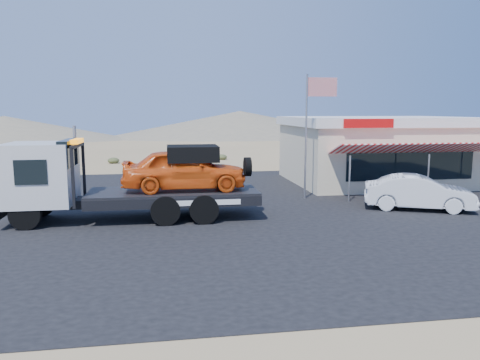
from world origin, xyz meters
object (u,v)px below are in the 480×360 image
at_px(tow_truck, 128,177).
at_px(flagpole, 311,122).
at_px(white_sedan, 419,192).
at_px(jerky_store, 377,149).

distance_m(tow_truck, flagpole, 9.27).
height_order(tow_truck, flagpole, flagpole).
xyz_separation_m(white_sedan, flagpole, (-3.90, 3.31, 2.99)).
xyz_separation_m(tow_truck, white_sedan, (12.36, -0.11, -0.95)).
bearing_deg(white_sedan, flagpole, 72.28).
relative_size(jerky_store, flagpole, 1.73).
xyz_separation_m(tow_truck, flagpole, (8.46, 3.20, 2.04)).
xyz_separation_m(white_sedan, jerky_store, (1.67, 7.79, 1.22)).
bearing_deg(tow_truck, white_sedan, -0.50).
height_order(tow_truck, white_sedan, tow_truck).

